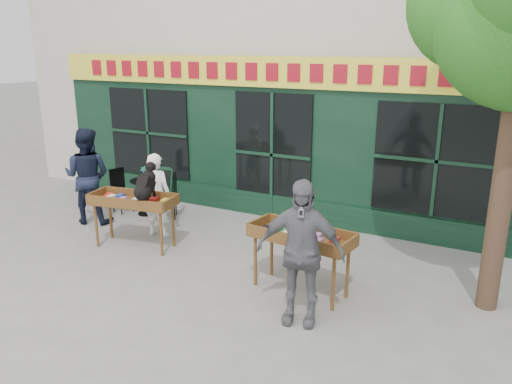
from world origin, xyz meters
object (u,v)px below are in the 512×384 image
at_px(dog, 145,181).
at_px(book_cart_right, 301,239).
at_px(woman, 157,195).
at_px(bistro_table, 145,190).
at_px(book_cart_center, 133,203).
at_px(man_left, 87,176).
at_px(man_right, 300,252).

height_order(dog, book_cart_right, dog).
distance_m(woman, bistro_table, 1.35).
xyz_separation_m(book_cart_center, woman, (0.00, 0.65, -0.02)).
relative_size(bistro_table, man_left, 0.39).
height_order(book_cart_center, woman, woman).
xyz_separation_m(man_right, man_left, (-5.30, 1.56, 0.01)).
bearing_deg(book_cart_right, book_cart_center, -175.78).
distance_m(woman, man_left, 1.72).
relative_size(man_right, bistro_table, 2.54).
bearing_deg(man_right, book_cart_center, 152.89).
bearing_deg(book_cart_center, book_cart_right, -12.94).
xyz_separation_m(dog, man_left, (-2.06, 0.66, -0.32)).
xyz_separation_m(dog, man_right, (3.24, -0.91, -0.32)).
bearing_deg(man_left, bistro_table, -148.45).
bearing_deg(man_left, woman, 160.91).
xyz_separation_m(book_cart_right, man_right, (0.30, -0.75, 0.14)).
bearing_deg(bistro_table, man_right, -28.17).
relative_size(man_right, man_left, 0.99).
bearing_deg(man_right, man_left, 151.38).
bearing_deg(dog, book_cart_center, 162.52).
bearing_deg(book_cart_center, man_left, 151.11).
relative_size(dog, man_right, 0.31).
distance_m(book_cart_center, man_right, 3.72).
xyz_separation_m(dog, book_cart_right, (2.94, -0.16, -0.47)).
bearing_deg(dog, bistro_table, 121.74).
bearing_deg(dog, book_cart_right, -12.40).
height_order(book_cart_center, book_cart_right, same).
height_order(dog, man_left, man_left).
bearing_deg(woman, book_cart_right, 156.06).
bearing_deg(man_left, book_cart_right, 150.20).
relative_size(dog, bistro_table, 0.79).
bearing_deg(man_right, bistro_table, 139.64).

